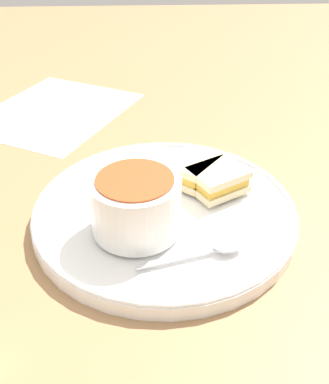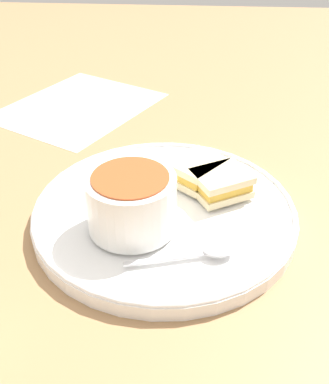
% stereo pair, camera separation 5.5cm
% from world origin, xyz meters
% --- Properties ---
extents(ground_plane, '(2.40, 2.40, 0.00)m').
position_xyz_m(ground_plane, '(0.00, 0.00, 0.00)').
color(ground_plane, '#9E754C').
extents(plate, '(0.33, 0.33, 0.02)m').
position_xyz_m(plate, '(0.00, 0.00, 0.01)').
color(plate, white).
rests_on(plate, ground_plane).
extents(soup_bowl, '(0.10, 0.10, 0.07)m').
position_xyz_m(soup_bowl, '(-0.03, -0.04, 0.06)').
color(soup_bowl, white).
rests_on(soup_bowl, plate).
extents(spoon, '(0.12, 0.05, 0.01)m').
position_xyz_m(spoon, '(0.06, -0.09, 0.03)').
color(spoon, silver).
rests_on(spoon, plate).
extents(sandwich_half_near, '(0.09, 0.08, 0.03)m').
position_xyz_m(sandwich_half_near, '(0.07, 0.03, 0.04)').
color(sandwich_half_near, beige).
rests_on(sandwich_half_near, plate).
extents(sandwich_half_far, '(0.09, 0.09, 0.03)m').
position_xyz_m(sandwich_half_far, '(0.04, 0.06, 0.04)').
color(sandwich_half_far, beige).
rests_on(sandwich_half_far, plate).
extents(menu_sheet, '(0.33, 0.35, 0.00)m').
position_xyz_m(menu_sheet, '(-0.19, 0.33, 0.00)').
color(menu_sheet, white).
rests_on(menu_sheet, ground_plane).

